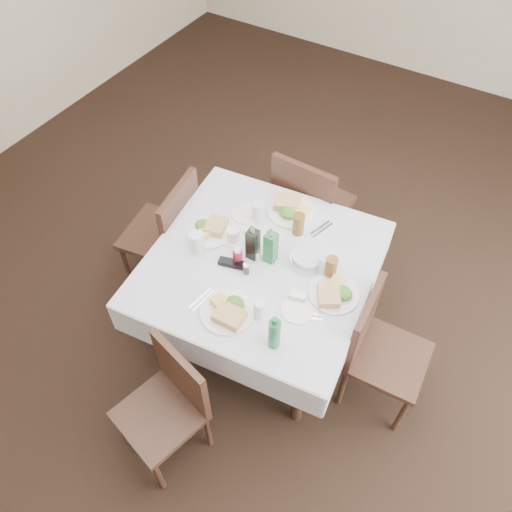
# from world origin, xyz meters

# --- Properties ---
(ground_plane) EXTENTS (7.00, 7.00, 0.00)m
(ground_plane) POSITION_xyz_m (0.00, 0.00, 0.00)
(ground_plane) COLOR black
(room_shell) EXTENTS (6.04, 7.04, 2.80)m
(room_shell) POSITION_xyz_m (0.00, 0.00, 1.71)
(room_shell) COLOR beige
(room_shell) RESTS_ON ground
(dining_table) EXTENTS (1.36, 1.36, 0.76)m
(dining_table) POSITION_xyz_m (0.02, -0.23, 0.68)
(dining_table) COLOR #301E14
(dining_table) RESTS_ON ground
(chair_north) EXTENTS (0.47, 0.47, 0.95)m
(chair_north) POSITION_xyz_m (-0.05, 0.53, 0.54)
(chair_north) COLOR #301E14
(chair_north) RESTS_ON ground
(chair_south) EXTENTS (0.48, 0.48, 0.83)m
(chair_south) POSITION_xyz_m (-0.03, -1.06, 0.47)
(chair_south) COLOR #301E14
(chair_south) RESTS_ON ground
(chair_east) EXTENTS (0.43, 0.43, 0.87)m
(chair_east) POSITION_xyz_m (0.77, -0.22, 0.50)
(chair_east) COLOR #301E14
(chair_east) RESTS_ON ground
(chair_west) EXTENTS (0.50, 0.50, 0.92)m
(chair_west) POSITION_xyz_m (-0.72, -0.15, 0.53)
(chair_west) COLOR #301E14
(chair_west) RESTS_ON ground
(meal_north) EXTENTS (0.30, 0.30, 0.07)m
(meal_north) POSITION_xyz_m (-0.02, 0.20, 0.79)
(meal_north) COLOR white
(meal_north) RESTS_ON dining_table
(meal_south) EXTENTS (0.29, 0.29, 0.06)m
(meal_south) POSITION_xyz_m (0.06, -0.61, 0.79)
(meal_south) COLOR white
(meal_south) RESTS_ON dining_table
(meal_east) EXTENTS (0.27, 0.27, 0.06)m
(meal_east) POSITION_xyz_m (0.47, -0.23, 0.79)
(meal_east) COLOR white
(meal_east) RESTS_ON dining_table
(meal_west) EXTENTS (0.27, 0.27, 0.06)m
(meal_west) POSITION_xyz_m (-0.35, -0.19, 0.78)
(meal_west) COLOR white
(meal_west) RESTS_ON dining_table
(side_plate_a) EXTENTS (0.17, 0.17, 0.01)m
(side_plate_a) POSITION_xyz_m (-0.24, 0.04, 0.77)
(side_plate_a) COLOR white
(side_plate_a) RESTS_ON dining_table
(side_plate_b) EXTENTS (0.17, 0.17, 0.01)m
(side_plate_b) POSITION_xyz_m (0.35, -0.42, 0.77)
(side_plate_b) COLOR white
(side_plate_b) RESTS_ON dining_table
(water_n) EXTENTS (0.07, 0.07, 0.13)m
(water_n) POSITION_xyz_m (-0.16, 0.04, 0.83)
(water_n) COLOR silver
(water_n) RESTS_ON dining_table
(water_s) EXTENTS (0.07, 0.07, 0.12)m
(water_s) POSITION_xyz_m (0.21, -0.54, 0.82)
(water_s) COLOR silver
(water_s) RESTS_ON dining_table
(water_e) EXTENTS (0.06, 0.06, 0.11)m
(water_e) POSITION_xyz_m (0.35, -0.11, 0.82)
(water_e) COLOR silver
(water_e) RESTS_ON dining_table
(water_w) EXTENTS (0.07, 0.07, 0.14)m
(water_w) POSITION_xyz_m (-0.32, -0.35, 0.83)
(water_w) COLOR silver
(water_w) RESTS_ON dining_table
(iced_tea_a) EXTENTS (0.07, 0.07, 0.14)m
(iced_tea_a) POSITION_xyz_m (0.10, 0.07, 0.83)
(iced_tea_a) COLOR brown
(iced_tea_a) RESTS_ON dining_table
(iced_tea_b) EXTENTS (0.07, 0.07, 0.14)m
(iced_tea_b) POSITION_xyz_m (0.40, -0.12, 0.83)
(iced_tea_b) COLOR brown
(iced_tea_b) RESTS_ON dining_table
(bread_basket) EXTENTS (0.19, 0.19, 0.06)m
(bread_basket) POSITION_xyz_m (0.25, -0.10, 0.79)
(bread_basket) COLOR silver
(bread_basket) RESTS_ON dining_table
(oil_cruet_dark) EXTENTS (0.06, 0.06, 0.26)m
(oil_cruet_dark) POSITION_xyz_m (-0.03, -0.22, 0.87)
(oil_cruet_dark) COLOR black
(oil_cruet_dark) RESTS_ON dining_table
(oil_cruet_green) EXTENTS (0.06, 0.06, 0.26)m
(oil_cruet_green) POSITION_xyz_m (0.06, -0.19, 0.88)
(oil_cruet_green) COLOR #1D6739
(oil_cruet_green) RESTS_ON dining_table
(ketchup_bottle) EXTENTS (0.05, 0.05, 0.12)m
(ketchup_bottle) POSITION_xyz_m (-0.08, -0.30, 0.82)
(ketchup_bottle) COLOR maroon
(ketchup_bottle) RESTS_ON dining_table
(salt_shaker) EXTENTS (0.03, 0.03, 0.07)m
(salt_shaker) POSITION_xyz_m (-0.00, -0.22, 0.80)
(salt_shaker) COLOR white
(salt_shaker) RESTS_ON dining_table
(pepper_shaker) EXTENTS (0.03, 0.03, 0.07)m
(pepper_shaker) POSITION_xyz_m (-0.00, -0.34, 0.80)
(pepper_shaker) COLOR #423826
(pepper_shaker) RESTS_ON dining_table
(coffee_mug) EXTENTS (0.12, 0.12, 0.08)m
(coffee_mug) POSITION_xyz_m (-0.19, -0.18, 0.80)
(coffee_mug) COLOR white
(coffee_mug) RESTS_ON dining_table
(sunglasses) EXTENTS (0.15, 0.08, 0.03)m
(sunglasses) POSITION_xyz_m (-0.10, -0.34, 0.78)
(sunglasses) COLOR black
(sunglasses) RESTS_ON dining_table
(green_bottle) EXTENTS (0.06, 0.06, 0.23)m
(green_bottle) POSITION_xyz_m (0.35, -0.65, 0.86)
(green_bottle) COLOR #1D6739
(green_bottle) RESTS_ON dining_table
(sugar_caddy) EXTENTS (0.10, 0.07, 0.04)m
(sugar_caddy) POSITION_xyz_m (0.32, -0.35, 0.79)
(sugar_caddy) COLOR white
(sugar_caddy) RESTS_ON dining_table
(cutlery_n) EXTENTS (0.09, 0.17, 0.01)m
(cutlery_n) POSITION_xyz_m (0.21, 0.16, 0.77)
(cutlery_n) COLOR silver
(cutlery_n) RESTS_ON dining_table
(cutlery_s) EXTENTS (0.07, 0.17, 0.01)m
(cutlery_s) POSITION_xyz_m (-0.11, -0.62, 0.77)
(cutlery_s) COLOR silver
(cutlery_s) RESTS_ON dining_table
(cutlery_e) EXTENTS (0.19, 0.12, 0.01)m
(cutlery_e) POSITION_xyz_m (0.40, -0.43, 0.77)
(cutlery_e) COLOR silver
(cutlery_e) RESTS_ON dining_table
(cutlery_w) EXTENTS (0.17, 0.08, 0.01)m
(cutlery_w) POSITION_xyz_m (-0.33, -0.12, 0.77)
(cutlery_w) COLOR silver
(cutlery_w) RESTS_ON dining_table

